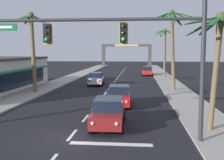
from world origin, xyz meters
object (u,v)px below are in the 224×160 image
Objects in this scene: palm_left_second at (32,40)px; palm_right_nearest at (218,40)px; sedan_oncoming_far at (96,79)px; sedan_third_in_queue at (119,96)px; palm_right_third at (165,45)px; traffic_signal_mast at (124,43)px; sedan_lead_at_stop_bar at (108,112)px; sedan_parked_nearest_kerb at (147,71)px; palm_right_second at (172,33)px; town_gateway_arch at (126,52)px.

palm_left_second is 20.18m from palm_right_nearest.
sedan_third_in_queue is at bearing -73.68° from sedan_oncoming_far.
palm_right_third is (9.93, 11.38, 4.74)m from sedan_oncoming_far.
traffic_signal_mast is 23.36m from sedan_oncoming_far.
sedan_parked_nearest_kerb is (3.41, 35.39, 0.00)m from sedan_lead_at_stop_bar.
sedan_lead_at_stop_bar is 0.99× the size of sedan_oncoming_far.
palm_right_second reaches higher than palm_right_third.
traffic_signal_mast is at bearing -55.15° from palm_left_second.
palm_right_second is at bearing -92.63° from palm_right_third.
palm_left_second reaches higher than sedan_third_in_queue.
palm_right_nearest is 0.45× the size of town_gateway_arch.
sedan_oncoming_far is 0.53× the size of palm_left_second.
sedan_lead_at_stop_bar and sedan_oncoming_far have the same top height.
palm_right_nearest is 31.78m from palm_right_third.
traffic_signal_mast is 18.58m from palm_right_second.
palm_right_second is 1.09× the size of palm_right_third.
palm_right_nearest is (5.80, -6.71, 4.17)m from sedan_third_in_queue.
sedan_parked_nearest_kerb is at bearing 84.50° from sedan_lead_at_stop_bar.
sedan_lead_at_stop_bar is 6.23m from sedan_third_in_queue.
palm_right_third reaches higher than sedan_parked_nearest_kerb.
sedan_oncoming_far is 23.01m from palm_right_nearest.
sedan_lead_at_stop_bar is at bearing 175.40° from palm_right_nearest.
palm_right_second is (4.33, 17.99, 1.61)m from traffic_signal_mast.
sedan_third_in_queue is at bearing 95.59° from traffic_signal_mast.
palm_right_third is at bearing 76.71° from sedan_third_in_queue.
sedan_lead_at_stop_bar is 35.55m from sedan_parked_nearest_kerb.
sedan_lead_at_stop_bar is at bearing -95.50° from sedan_parked_nearest_kerb.
palm_right_third is 34.05m from town_gateway_arch.
town_gateway_arch reaches higher than sedan_lead_at_stop_bar.
palm_left_second is at bearing -119.30° from sedan_parked_nearest_kerb.
sedan_oncoming_far is at bearing -131.09° from palm_right_third.
palm_right_third is (5.92, 25.06, 4.74)m from sedan_third_in_queue.
sedan_lead_at_stop_bar is 16.38m from palm_left_second.
sedan_lead_at_stop_bar is 0.54× the size of palm_right_third.
palm_right_nearest is (2.59, -35.87, 4.17)m from sedan_parked_nearest_kerb.
traffic_signal_mast is 67.04m from town_gateway_arch.
palm_right_second is at bearing -84.33° from sedan_parked_nearest_kerb.
sedan_parked_nearest_kerb is at bearing 86.47° from traffic_signal_mast.
sedan_lead_at_stop_bar and sedan_parked_nearest_kerb have the same top height.
palm_right_third reaches higher than sedan_lead_at_stop_bar.
sedan_lead_at_stop_bar is 0.31× the size of town_gateway_arch.
palm_right_third is at bearing 89.78° from palm_right_nearest.
sedan_oncoming_far is 0.50× the size of palm_right_second.
palm_left_second is 1.31× the size of palm_right_nearest.
sedan_lead_at_stop_bar and sedan_third_in_queue have the same top height.
sedan_third_in_queue is 12.46m from palm_left_second.
palm_right_third is at bearing -56.48° from sedan_parked_nearest_kerb.
palm_right_third is (15.56, 18.79, -0.05)m from palm_left_second.
sedan_third_in_queue is at bearing -88.09° from town_gateway_arch.
traffic_signal_mast is at bearing -84.41° from sedan_third_in_queue.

